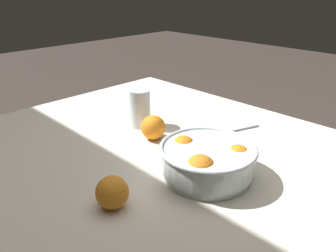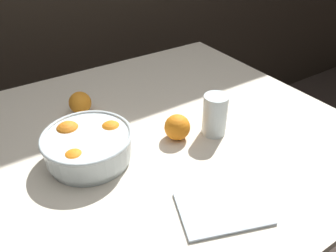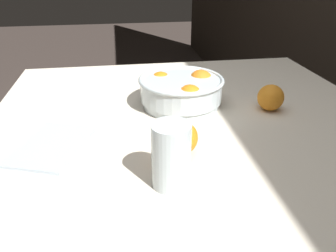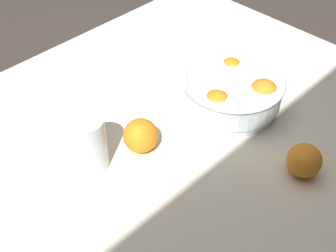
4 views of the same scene
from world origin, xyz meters
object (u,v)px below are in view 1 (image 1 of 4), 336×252
juice_glass (140,110)px  fruit_bowl (207,160)px  orange_loose_near_bowl (112,192)px  orange_loose_front (153,127)px

juice_glass → fruit_bowl: bearing=166.0°
juice_glass → orange_loose_near_bowl: 0.48m
fruit_bowl → orange_loose_near_bowl: bearing=74.3°
juice_glass → orange_loose_front: bearing=160.5°
juice_glass → orange_loose_front: 0.13m
juice_glass → orange_loose_near_bowl: (-0.32, 0.36, -0.02)m
fruit_bowl → juice_glass: size_ratio=1.90×
fruit_bowl → orange_loose_front: size_ratio=3.15×
juice_glass → orange_loose_near_bowl: size_ratio=1.73×
orange_loose_front → juice_glass: bearing=-19.5°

